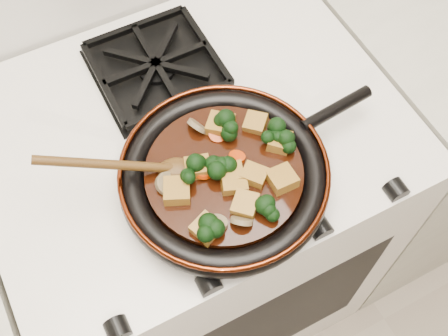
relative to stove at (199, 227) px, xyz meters
name	(u,v)px	position (x,y,z in m)	size (l,w,h in m)	color
stove	(199,227)	(0.00, 0.00, 0.00)	(0.76, 0.60, 0.90)	silver
burner_grate_front	(225,183)	(0.00, -0.14, 0.46)	(0.23, 0.23, 0.03)	black
burner_grate_back	(156,67)	(0.00, 0.14, 0.46)	(0.23, 0.23, 0.03)	black
skillet	(225,175)	(0.00, -0.14, 0.49)	(0.47, 0.34, 0.05)	black
braising_sauce	(224,174)	(0.00, -0.14, 0.50)	(0.25, 0.25, 0.02)	black
tofu_cube_0	(280,141)	(0.10, -0.14, 0.52)	(0.04, 0.04, 0.02)	olive
tofu_cube_1	(198,168)	(-0.04, -0.12, 0.52)	(0.04, 0.04, 0.02)	olive
tofu_cube_2	(206,229)	(-0.07, -0.22, 0.52)	(0.04, 0.04, 0.02)	olive
tofu_cube_3	(254,175)	(0.03, -0.17, 0.52)	(0.04, 0.03, 0.02)	olive
tofu_cube_4	(282,179)	(0.07, -0.20, 0.52)	(0.04, 0.04, 0.02)	olive
tofu_cube_5	(177,191)	(-0.09, -0.14, 0.52)	(0.04, 0.04, 0.02)	olive
tofu_cube_6	(232,173)	(0.01, -0.16, 0.52)	(0.04, 0.03, 0.02)	olive
tofu_cube_7	(245,204)	(0.00, -0.21, 0.52)	(0.04, 0.04, 0.02)	olive
tofu_cube_8	(221,125)	(0.03, -0.07, 0.52)	(0.04, 0.04, 0.02)	olive
tofu_cube_9	(234,182)	(0.00, -0.17, 0.52)	(0.04, 0.04, 0.02)	olive
tofu_cube_10	(255,123)	(0.08, -0.09, 0.52)	(0.03, 0.04, 0.02)	olive
broccoli_floret_0	(207,228)	(-0.07, -0.22, 0.52)	(0.06, 0.06, 0.05)	black
broccoli_floret_1	(225,128)	(0.03, -0.08, 0.52)	(0.06, 0.06, 0.06)	black
broccoli_floret_2	(266,210)	(0.02, -0.24, 0.52)	(0.06, 0.06, 0.05)	black
broccoli_floret_3	(272,134)	(0.10, -0.12, 0.52)	(0.06, 0.06, 0.05)	black
broccoli_floret_4	(192,172)	(-0.05, -0.13, 0.52)	(0.06, 0.06, 0.05)	black
broccoli_floret_5	(284,142)	(0.11, -0.14, 0.52)	(0.06, 0.06, 0.05)	black
broccoli_floret_6	(222,167)	(0.00, -0.14, 0.52)	(0.06, 0.06, 0.05)	black
carrot_coin_0	(218,134)	(0.02, -0.08, 0.51)	(0.03, 0.03, 0.01)	#B42F05
carrot_coin_1	(172,171)	(-0.08, -0.11, 0.51)	(0.03, 0.03, 0.01)	#B42F05
carrot_coin_2	(237,157)	(0.03, -0.13, 0.51)	(0.03, 0.03, 0.01)	#B42F05
carrot_coin_3	(203,172)	(-0.03, -0.13, 0.51)	(0.03, 0.03, 0.01)	#B42F05
mushroom_slice_0	(198,126)	(0.00, -0.05, 0.52)	(0.04, 0.04, 0.01)	brown
mushroom_slice_1	(166,182)	(-0.09, -0.12, 0.52)	(0.03, 0.03, 0.01)	brown
mushroom_slice_2	(217,223)	(-0.05, -0.22, 0.52)	(0.03, 0.03, 0.01)	brown
mushroom_slice_3	(167,184)	(-0.09, -0.12, 0.52)	(0.04, 0.04, 0.01)	brown
mushroom_slice_4	(242,221)	(-0.02, -0.23, 0.52)	(0.03, 0.03, 0.01)	brown
wooden_spoon	(138,166)	(-0.12, -0.09, 0.53)	(0.14, 0.07, 0.22)	#442A0E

